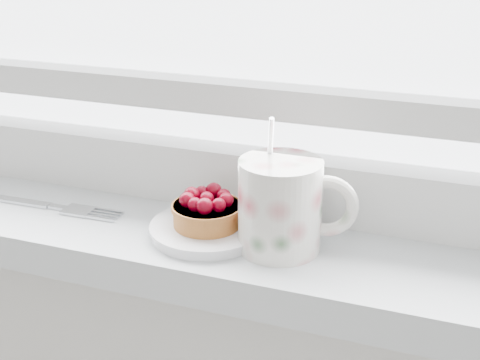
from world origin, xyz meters
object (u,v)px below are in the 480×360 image
at_px(raspberry_tart, 207,210).
at_px(saucer, 207,230).
at_px(floral_mug, 283,204).
at_px(fork, 36,204).

bearing_deg(raspberry_tart, saucer, -15.58).
bearing_deg(floral_mug, fork, 179.71).
xyz_separation_m(floral_mug, fork, (-0.31, 0.00, -0.05)).
relative_size(saucer, fork, 0.56).
relative_size(saucer, raspberry_tart, 1.64).
bearing_deg(saucer, floral_mug, -0.75).
bearing_deg(raspberry_tart, fork, 179.90).
relative_size(raspberry_tart, fork, 0.34).
distance_m(floral_mug, fork, 0.31).
xyz_separation_m(raspberry_tart, fork, (-0.22, 0.00, -0.03)).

